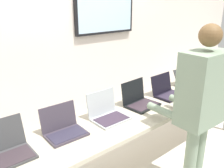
{
  "coord_description": "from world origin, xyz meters",
  "views": [
    {
      "loc": [
        -1.57,
        -1.59,
        1.83
      ],
      "look_at": [
        -0.09,
        0.15,
        1.04
      ],
      "focal_mm": 38.78,
      "sensor_mm": 36.0,
      "label": 1
    }
  ],
  "objects_px": {
    "laptop_station_2": "(63,128)",
    "laptop_station_4": "(139,100)",
    "workbench": "(128,116)",
    "laptop_station_3": "(107,113)",
    "laptop_station_6": "(189,82)",
    "laptop_station_5": "(167,91)",
    "person": "(201,101)",
    "equipment_box": "(206,66)",
    "laptop_station_1": "(6,149)"
  },
  "relations": [
    {
      "from": "laptop_station_2",
      "to": "laptop_station_4",
      "type": "bearing_deg",
      "value": -0.03
    },
    {
      "from": "laptop_station_2",
      "to": "workbench",
      "type": "bearing_deg",
      "value": -4.94
    },
    {
      "from": "laptop_station_3",
      "to": "laptop_station_6",
      "type": "distance_m",
      "value": 1.42
    },
    {
      "from": "laptop_station_5",
      "to": "person",
      "type": "height_order",
      "value": "person"
    },
    {
      "from": "workbench",
      "to": "laptop_station_4",
      "type": "distance_m",
      "value": 0.25
    },
    {
      "from": "workbench",
      "to": "equipment_box",
      "type": "relative_size",
      "value": 8.85
    },
    {
      "from": "equipment_box",
      "to": "laptop_station_5",
      "type": "xyz_separation_m",
      "value": [
        -0.94,
        -0.05,
        -0.14
      ]
    },
    {
      "from": "laptop_station_3",
      "to": "laptop_station_6",
      "type": "relative_size",
      "value": 0.94
    },
    {
      "from": "equipment_box",
      "to": "laptop_station_1",
      "type": "distance_m",
      "value": 2.8
    },
    {
      "from": "laptop_station_1",
      "to": "laptop_station_2",
      "type": "distance_m",
      "value": 0.48
    },
    {
      "from": "laptop_station_1",
      "to": "laptop_station_4",
      "type": "bearing_deg",
      "value": 0.31
    },
    {
      "from": "equipment_box",
      "to": "person",
      "type": "bearing_deg",
      "value": -152.44
    },
    {
      "from": "laptop_station_4",
      "to": "laptop_station_6",
      "type": "xyz_separation_m",
      "value": [
        0.95,
        -0.01,
        -0.01
      ]
    },
    {
      "from": "laptop_station_3",
      "to": "person",
      "type": "height_order",
      "value": "person"
    },
    {
      "from": "workbench",
      "to": "laptop_station_2",
      "type": "bearing_deg",
      "value": 175.06
    },
    {
      "from": "laptop_station_4",
      "to": "laptop_station_1",
      "type": "bearing_deg",
      "value": -179.69
    },
    {
      "from": "laptop_station_1",
      "to": "person",
      "type": "bearing_deg",
      "value": -24.99
    },
    {
      "from": "laptop_station_2",
      "to": "laptop_station_3",
      "type": "relative_size",
      "value": 1.02
    },
    {
      "from": "laptop_station_1",
      "to": "laptop_station_4",
      "type": "xyz_separation_m",
      "value": [
        1.4,
        0.01,
        0.0
      ]
    },
    {
      "from": "workbench",
      "to": "person",
      "type": "xyz_separation_m",
      "value": [
        0.26,
        -0.62,
        0.3
      ]
    },
    {
      "from": "laptop_station_1",
      "to": "laptop_station_6",
      "type": "xyz_separation_m",
      "value": [
        2.36,
        -0.0,
        -0.01
      ]
    },
    {
      "from": "workbench",
      "to": "laptop_station_6",
      "type": "xyz_separation_m",
      "value": [
        1.17,
        0.05,
        0.09
      ]
    },
    {
      "from": "laptop_station_5",
      "to": "laptop_station_6",
      "type": "bearing_deg",
      "value": 1.62
    },
    {
      "from": "laptop_station_2",
      "to": "laptop_station_3",
      "type": "xyz_separation_m",
      "value": [
        0.46,
        -0.02,
        0.0
      ]
    },
    {
      "from": "laptop_station_6",
      "to": "person",
      "type": "height_order",
      "value": "person"
    },
    {
      "from": "person",
      "to": "laptop_station_5",
      "type": "bearing_deg",
      "value": 57.8
    },
    {
      "from": "laptop_station_3",
      "to": "person",
      "type": "distance_m",
      "value": 0.86
    },
    {
      "from": "person",
      "to": "laptop_station_3",
      "type": "bearing_deg",
      "value": 127.63
    },
    {
      "from": "laptop_station_2",
      "to": "laptop_station_5",
      "type": "distance_m",
      "value": 1.39
    },
    {
      "from": "laptop_station_4",
      "to": "laptop_station_5",
      "type": "bearing_deg",
      "value": -2.76
    },
    {
      "from": "laptop_station_4",
      "to": "laptop_station_6",
      "type": "relative_size",
      "value": 1.04
    },
    {
      "from": "equipment_box",
      "to": "laptop_station_3",
      "type": "distance_m",
      "value": 1.87
    },
    {
      "from": "laptop_station_6",
      "to": "person",
      "type": "relative_size",
      "value": 0.21
    },
    {
      "from": "laptop_station_1",
      "to": "laptop_station_3",
      "type": "xyz_separation_m",
      "value": [
        0.94,
        -0.01,
        0.0
      ]
    },
    {
      "from": "equipment_box",
      "to": "person",
      "type": "height_order",
      "value": "person"
    },
    {
      "from": "laptop_station_2",
      "to": "laptop_station_6",
      "type": "distance_m",
      "value": 1.88
    },
    {
      "from": "laptop_station_1",
      "to": "laptop_station_6",
      "type": "distance_m",
      "value": 2.36
    },
    {
      "from": "workbench",
      "to": "laptop_station_6",
      "type": "distance_m",
      "value": 1.18
    },
    {
      "from": "equipment_box",
      "to": "laptop_station_4",
      "type": "distance_m",
      "value": 1.4
    },
    {
      "from": "person",
      "to": "laptop_station_6",
      "type": "bearing_deg",
      "value": 36.48
    },
    {
      "from": "laptop_station_4",
      "to": "laptop_station_5",
      "type": "relative_size",
      "value": 1.02
    },
    {
      "from": "laptop_station_1",
      "to": "laptop_station_4",
      "type": "distance_m",
      "value": 1.4
    },
    {
      "from": "laptop_station_1",
      "to": "workbench",
      "type": "bearing_deg",
      "value": -2.56
    },
    {
      "from": "laptop_station_4",
      "to": "laptop_station_6",
      "type": "distance_m",
      "value": 0.96
    },
    {
      "from": "laptop_station_6",
      "to": "laptop_station_3",
      "type": "bearing_deg",
      "value": -179.47
    },
    {
      "from": "workbench",
      "to": "laptop_station_4",
      "type": "bearing_deg",
      "value": 15.39
    },
    {
      "from": "workbench",
      "to": "laptop_station_3",
      "type": "xyz_separation_m",
      "value": [
        -0.25,
        0.04,
        0.1
      ]
    },
    {
      "from": "laptop_station_1",
      "to": "laptop_station_2",
      "type": "height_order",
      "value": "laptop_station_1"
    },
    {
      "from": "laptop_station_6",
      "to": "person",
      "type": "xyz_separation_m",
      "value": [
        -0.91,
        -0.67,
        0.2
      ]
    },
    {
      "from": "laptop_station_1",
      "to": "laptop_station_2",
      "type": "relative_size",
      "value": 1.02
    }
  ]
}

